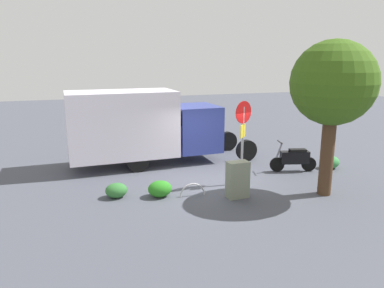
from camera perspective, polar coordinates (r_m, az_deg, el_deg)
name	(u,v)px	position (r m, az deg, el deg)	size (l,w,h in m)	color
ground_plane	(212,180)	(13.30, 3.20, -5.62)	(60.00, 60.00, 0.00)	#484A55
box_truck_near	(145,125)	(15.00, -7.41, 3.01)	(7.70, 2.33, 3.05)	black
motorcycle	(294,158)	(14.67, 15.66, -2.18)	(1.77, 0.75, 1.20)	black
stop_sign	(243,130)	(12.50, 7.95, 2.23)	(0.71, 0.33, 2.91)	#9E9EA3
street_tree	(333,85)	(11.98, 21.16, 8.63)	(2.59, 2.59, 4.87)	#47301E
utility_cabinet	(238,180)	(11.59, 7.13, -5.53)	(0.67, 0.40, 1.17)	gray
bike_rack_hoop	(192,196)	(11.81, 0.07, -8.09)	(0.85, 0.85, 0.05)	#B7B7BC
shrub_near_sign	(160,189)	(11.70, -5.04, -6.98)	(0.76, 0.62, 0.52)	#2A8020
shrub_mid_verge	(116,190)	(11.83, -11.72, -7.11)	(0.69, 0.56, 0.47)	#327132
shrub_by_tree	(330,162)	(15.59, 20.79, -2.68)	(0.74, 0.61, 0.51)	#398444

